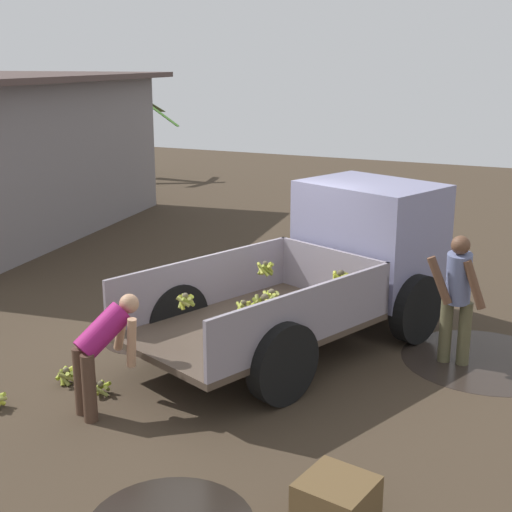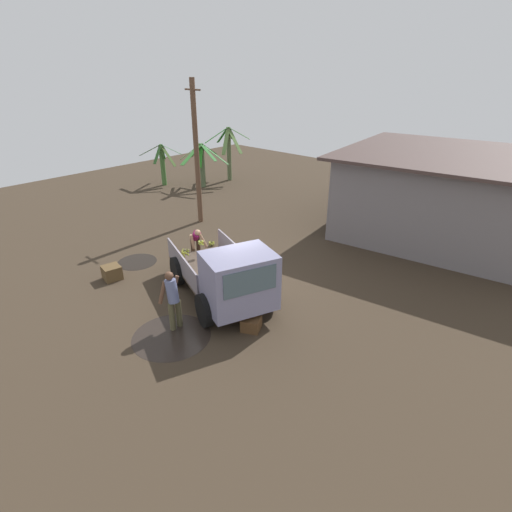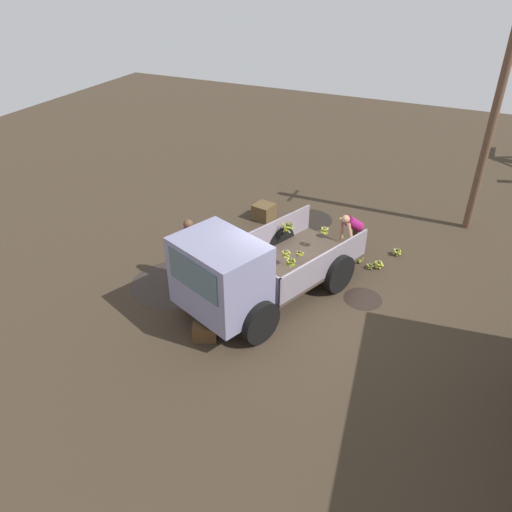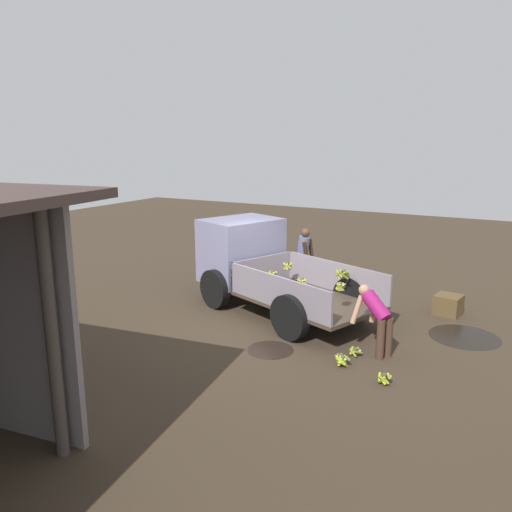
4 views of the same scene
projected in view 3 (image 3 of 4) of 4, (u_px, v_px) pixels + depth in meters
name	position (u px, v px, depth m)	size (l,w,h in m)	color
ground	(303.00, 300.00, 11.42)	(36.00, 36.00, 0.00)	#3A2E21
mud_patch_0	(363.00, 299.00, 11.45)	(0.88, 0.88, 0.01)	black
mud_patch_1	(173.00, 284.00, 11.95)	(2.05, 2.05, 0.01)	black
mud_patch_2	(309.00, 219.00, 14.75)	(1.39, 1.39, 0.01)	black
cargo_truck	(239.00, 273.00, 10.47)	(4.81, 3.32, 2.00)	#45372C
utility_pole	(492.00, 123.00, 12.76)	(0.91, 0.22, 5.97)	brown
person_foreground_visitor	(189.00, 249.00, 11.56)	(0.40, 0.72, 1.65)	brown
person_worker_loading	(353.00, 229.00, 12.70)	(0.82, 0.67, 1.25)	#452F23
banana_bunch_on_ground_0	(370.00, 266.00, 12.48)	(0.20, 0.20, 0.15)	#4D4532
banana_bunch_on_ground_1	(358.00, 259.00, 12.73)	(0.25, 0.25, 0.17)	brown
banana_bunch_on_ground_2	(379.00, 264.00, 12.48)	(0.28, 0.28, 0.21)	brown
banana_bunch_on_ground_3	(397.00, 252.00, 13.00)	(0.23, 0.23, 0.20)	#443D2C
wooden_crate_0	(264.00, 212.00, 14.68)	(0.55, 0.55, 0.46)	brown
wooden_crate_1	(205.00, 330.00, 10.27)	(0.48, 0.48, 0.35)	#4E341C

